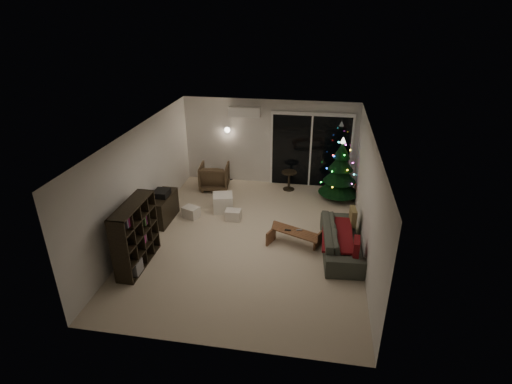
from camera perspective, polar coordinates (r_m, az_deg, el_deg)
room at (r=10.04m, az=3.13°, el=2.56°), size 6.50×7.51×2.60m
bookshelf at (r=8.48m, az=-17.86°, el=-5.76°), size 0.57×1.42×1.39m
media_cabinet at (r=10.09m, az=-13.11°, el=-2.27°), size 0.42×1.08×0.67m
stereo at (r=9.91m, az=-13.34°, el=-0.17°), size 0.34×0.40×0.14m
armchair at (r=11.59m, az=-5.95°, el=2.21°), size 0.89×0.91×0.75m
ottoman at (r=10.39m, az=-4.74°, el=-1.51°), size 0.61×0.61×0.45m
cardboard_box_a at (r=10.19m, az=-9.26°, el=-2.87°), size 0.47×0.42×0.28m
cardboard_box_b at (r=9.97m, az=-3.28°, el=-3.28°), size 0.38×0.29×0.26m
side_table at (r=11.54m, az=4.73°, el=1.63°), size 0.58×0.58×0.55m
floor_lamp at (r=12.05m, az=-3.97°, el=5.36°), size 0.25×0.25×1.59m
sofa at (r=8.84m, az=12.11°, el=-6.69°), size 0.93×2.08×0.59m
sofa_throw at (r=8.76m, az=11.53°, el=-5.91°), size 0.63×1.46×0.05m
cushion_a at (r=9.30m, az=13.67°, el=-3.43°), size 0.15×0.40×0.39m
cushion_b at (r=8.18m, az=14.14°, el=-7.77°), size 0.14×0.40×0.39m
coffee_table at (r=8.98m, az=5.49°, el=-6.53°), size 1.17×0.79×0.35m
remote_a at (r=8.89m, az=4.57°, el=-5.45°), size 0.14×0.04×0.02m
remote_b at (r=8.92m, az=6.20°, el=-5.41°), size 0.13×0.08×0.02m
christmas_tree at (r=10.93m, az=11.97°, el=3.22°), size 1.31×1.31×1.77m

